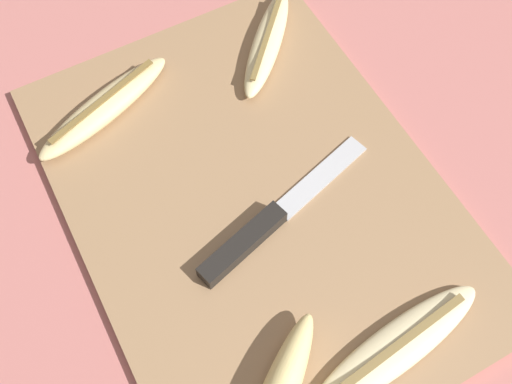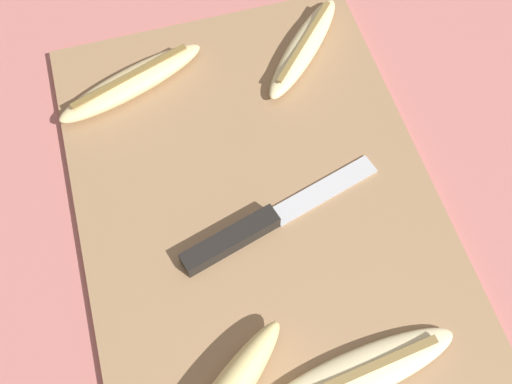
{
  "view_description": "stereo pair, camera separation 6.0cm",
  "coord_description": "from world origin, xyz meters",
  "px_view_note": "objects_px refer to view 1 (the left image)",
  "views": [
    {
      "loc": [
        0.24,
        -0.13,
        0.56
      ],
      "look_at": [
        0.0,
        0.0,
        0.02
      ],
      "focal_mm": 42.0,
      "sensor_mm": 36.0,
      "label": 1
    },
    {
      "loc": [
        0.27,
        -0.08,
        0.56
      ],
      "look_at": [
        0.0,
        0.0,
        0.02
      ],
      "focal_mm": 42.0,
      "sensor_mm": 36.0,
      "label": 2
    }
  ],
  "objects_px": {
    "banana_mellow_near": "(105,107)",
    "banana_soft_right": "(267,42)",
    "knife": "(257,232)",
    "banana_cream_curved": "(397,347)"
  },
  "relations": [
    {
      "from": "banana_mellow_near",
      "to": "banana_soft_right",
      "type": "height_order",
      "value": "same"
    },
    {
      "from": "banana_mellow_near",
      "to": "banana_soft_right",
      "type": "relative_size",
      "value": 1.28
    },
    {
      "from": "banana_soft_right",
      "to": "knife",
      "type": "bearing_deg",
      "value": -31.31
    },
    {
      "from": "banana_cream_curved",
      "to": "banana_mellow_near",
      "type": "bearing_deg",
      "value": -160.12
    },
    {
      "from": "banana_soft_right",
      "to": "banana_cream_curved",
      "type": "distance_m",
      "value": 0.37
    },
    {
      "from": "knife",
      "to": "banana_mellow_near",
      "type": "relative_size",
      "value": 1.22
    },
    {
      "from": "knife",
      "to": "banana_cream_curved",
      "type": "xyz_separation_m",
      "value": [
        0.16,
        0.06,
        0.0
      ]
    },
    {
      "from": "knife",
      "to": "banana_mellow_near",
      "type": "height_order",
      "value": "banana_mellow_near"
    },
    {
      "from": "banana_soft_right",
      "to": "banana_cream_curved",
      "type": "xyz_separation_m",
      "value": [
        0.36,
        -0.07,
        -0.0
      ]
    },
    {
      "from": "banana_soft_right",
      "to": "banana_cream_curved",
      "type": "relative_size",
      "value": 0.73
    }
  ]
}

